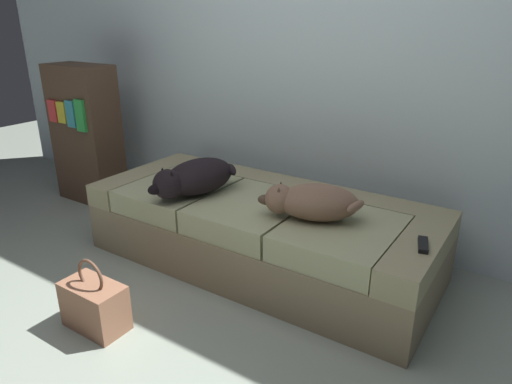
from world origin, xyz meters
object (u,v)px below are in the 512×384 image
(handbag, at_px, (95,305))
(dog_dark, at_px, (194,178))
(dog_tan, at_px, (311,202))
(couch, at_px, (261,231))
(tv_remote, at_px, (423,245))
(bookshelf, at_px, (86,134))

(handbag, bearing_deg, dog_dark, 91.78)
(dog_dark, distance_m, dog_tan, 0.75)
(couch, xyz_separation_m, handbag, (-0.33, -0.99, -0.09))
(dog_tan, relative_size, tv_remote, 3.65)
(dog_tan, distance_m, tv_remote, 0.59)
(dog_dark, xyz_separation_m, tv_remote, (1.33, 0.07, -0.10))
(dog_tan, relative_size, bookshelf, 0.50)
(tv_remote, bearing_deg, dog_dark, 167.42)
(dog_tan, bearing_deg, tv_remote, 0.50)
(couch, relative_size, handbag, 5.54)
(bookshelf, bearing_deg, dog_dark, -12.73)
(handbag, relative_size, bookshelf, 0.34)
(couch, relative_size, dog_tan, 3.82)
(handbag, bearing_deg, tv_remote, 33.91)
(couch, relative_size, bookshelf, 1.91)
(couch, xyz_separation_m, dog_tan, (0.39, -0.11, 0.32))
(tv_remote, xyz_separation_m, handbag, (-1.31, -0.88, -0.32))
(handbag, bearing_deg, couch, 71.41)
(dog_dark, relative_size, tv_remote, 4.13)
(couch, height_order, tv_remote, tv_remote)
(dog_tan, bearing_deg, handbag, -129.54)
(dog_tan, bearing_deg, couch, 163.73)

